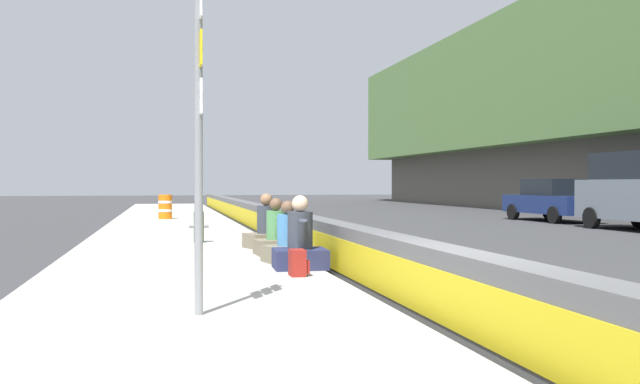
% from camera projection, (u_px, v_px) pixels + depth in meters
% --- Properties ---
extents(ground_plane, '(160.00, 160.00, 0.00)m').
position_uv_depth(ground_plane, '(454.00, 330.00, 6.94)').
color(ground_plane, '#353538').
rests_on(ground_plane, ground).
extents(sidewalk_strip, '(80.00, 4.40, 0.14)m').
position_uv_depth(sidewalk_strip, '(196.00, 337.00, 6.33)').
color(sidewalk_strip, '#A8A59E').
rests_on(sidewalk_strip, ground_plane).
extents(jersey_barrier, '(76.00, 0.45, 0.85)m').
position_uv_depth(jersey_barrier, '(454.00, 290.00, 6.93)').
color(jersey_barrier, '#545456').
rests_on(jersey_barrier, ground_plane).
extents(route_sign_post, '(0.44, 0.09, 3.60)m').
position_uv_depth(route_sign_post, '(199.00, 117.00, 7.02)').
color(route_sign_post, gray).
rests_on(route_sign_post, sidewalk_strip).
extents(fire_hydrant, '(0.26, 0.46, 0.88)m').
position_uv_depth(fire_hydrant, '(199.00, 224.00, 15.62)').
color(fire_hydrant, '#47663D').
rests_on(fire_hydrant, sidewalk_strip).
extents(seated_person_foreground, '(0.77, 0.89, 1.20)m').
position_uv_depth(seated_person_foreground, '(300.00, 246.00, 10.86)').
color(seated_person_foreground, '#23284C').
rests_on(seated_person_foreground, sidewalk_strip).
extents(seated_person_middle, '(0.82, 0.91, 1.09)m').
position_uv_depth(seated_person_middle, '(288.00, 243.00, 11.75)').
color(seated_person_middle, '#706651').
rests_on(seated_person_middle, sidewalk_strip).
extents(seated_person_rear, '(0.73, 0.84, 1.11)m').
position_uv_depth(seated_person_rear, '(276.00, 237.00, 13.00)').
color(seated_person_rear, '#706651').
rests_on(seated_person_rear, sidewalk_strip).
extents(seated_person_far, '(0.92, 1.01, 1.18)m').
position_uv_depth(seated_person_far, '(266.00, 231.00, 14.34)').
color(seated_person_far, '#706651').
rests_on(seated_person_far, sidewalk_strip).
extents(backpack, '(0.32, 0.28, 0.40)m').
position_uv_depth(backpack, '(298.00, 263.00, 9.99)').
color(backpack, maroon).
rests_on(backpack, sidewalk_strip).
extents(construction_barrel, '(0.54, 0.54, 0.95)m').
position_uv_depth(construction_barrel, '(165.00, 207.00, 26.01)').
color(construction_barrel, orange).
rests_on(construction_barrel, sidewalk_strip).
extents(parked_car_fourth, '(4.57, 2.08, 1.71)m').
position_uv_depth(parked_car_fourth, '(552.00, 200.00, 26.80)').
color(parked_car_fourth, navy).
rests_on(parked_car_fourth, ground_plane).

